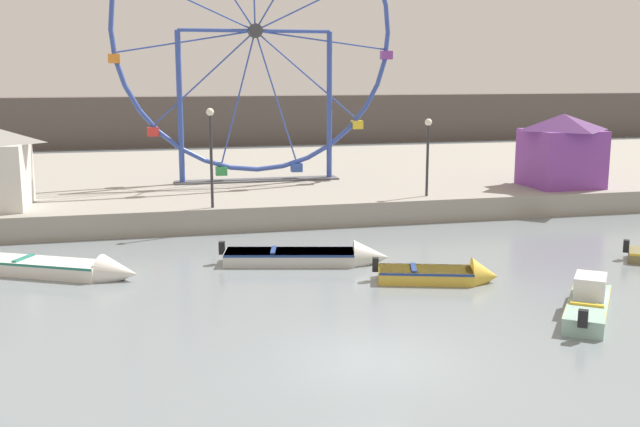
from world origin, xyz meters
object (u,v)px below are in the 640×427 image
(motorboat_white_red_stripe, at_px, (66,268))
(promenade_lamp_far, at_px, (211,143))
(carnival_booth_purple_stall, at_px, (562,149))
(motorboat_seafoam, at_px, (590,298))
(ferris_wheel_blue_frame, at_px, (255,35))
(motorboat_pale_grey, at_px, (319,257))
(promenade_lamp_near, at_px, (428,145))
(motorboat_mustard_yellow, at_px, (447,275))

(motorboat_white_red_stripe, height_order, promenade_lamp_far, promenade_lamp_far)
(motorboat_white_red_stripe, bearing_deg, carnival_booth_purple_stall, 46.85)
(motorboat_seafoam, xyz_separation_m, ferris_wheel_blue_frame, (-6.29, 20.21, 8.05))
(motorboat_white_red_stripe, relative_size, carnival_booth_purple_stall, 1.59)
(motorboat_pale_grey, relative_size, promenade_lamp_near, 1.69)
(motorboat_white_red_stripe, bearing_deg, promenade_lamp_far, 75.33)
(motorboat_seafoam, relative_size, carnival_booth_purple_stall, 1.22)
(promenade_lamp_near, bearing_deg, promenade_lamp_far, -175.87)
(motorboat_white_red_stripe, height_order, promenade_lamp_near, promenade_lamp_near)
(motorboat_pale_grey, xyz_separation_m, promenade_lamp_far, (-3.09, 6.21, 3.45))
(motorboat_seafoam, height_order, ferris_wheel_blue_frame, ferris_wheel_blue_frame)
(motorboat_seafoam, distance_m, promenade_lamp_near, 14.01)
(carnival_booth_purple_stall, height_order, promenade_lamp_near, carnival_booth_purple_stall)
(motorboat_pale_grey, xyz_separation_m, carnival_booth_purple_stall, (14.13, 8.11, 2.62))
(motorboat_pale_grey, relative_size, promenade_lamp_far, 1.44)
(motorboat_mustard_yellow, height_order, promenade_lamp_far, promenade_lamp_far)
(motorboat_white_red_stripe, relative_size, motorboat_mustard_yellow, 1.43)
(motorboat_pale_grey, bearing_deg, ferris_wheel_blue_frame, 103.79)
(motorboat_white_red_stripe, height_order, motorboat_mustard_yellow, motorboat_white_red_stripe)
(ferris_wheel_blue_frame, height_order, carnival_booth_purple_stall, ferris_wheel_blue_frame)
(promenade_lamp_far, bearing_deg, carnival_booth_purple_stall, 6.30)
(ferris_wheel_blue_frame, relative_size, promenade_lamp_near, 4.18)
(motorboat_seafoam, relative_size, promenade_lamp_near, 1.26)
(motorboat_pale_grey, xyz_separation_m, motorboat_mustard_yellow, (3.43, -3.19, -0.02))
(promenade_lamp_near, bearing_deg, carnival_booth_purple_stall, 9.10)
(ferris_wheel_blue_frame, xyz_separation_m, promenade_lamp_near, (6.75, -6.53, -5.03))
(motorboat_mustard_yellow, bearing_deg, ferris_wheel_blue_frame, 119.20)
(motorboat_white_red_stripe, distance_m, promenade_lamp_near, 16.79)
(carnival_booth_purple_stall, relative_size, promenade_lamp_far, 0.88)
(ferris_wheel_blue_frame, relative_size, carnival_booth_purple_stall, 4.04)
(carnival_booth_purple_stall, distance_m, promenade_lamp_near, 7.57)
(motorboat_white_red_stripe, xyz_separation_m, promenade_lamp_near, (15.15, 6.56, 3.09))
(carnival_booth_purple_stall, bearing_deg, motorboat_pale_grey, -150.97)
(motorboat_seafoam, height_order, promenade_lamp_near, promenade_lamp_near)
(motorboat_pale_grey, bearing_deg, promenade_lamp_far, 129.95)
(motorboat_mustard_yellow, distance_m, ferris_wheel_blue_frame, 18.84)
(ferris_wheel_blue_frame, relative_size, promenade_lamp_far, 3.56)
(motorboat_white_red_stripe, xyz_separation_m, carnival_booth_purple_stall, (22.60, 7.76, 2.61))
(motorboat_mustard_yellow, bearing_deg, motorboat_pale_grey, 154.44)
(ferris_wheel_blue_frame, bearing_deg, motorboat_white_red_stripe, -122.69)
(motorboat_pale_grey, bearing_deg, promenade_lamp_near, 59.50)
(motorboat_mustard_yellow, distance_m, carnival_booth_purple_stall, 15.78)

